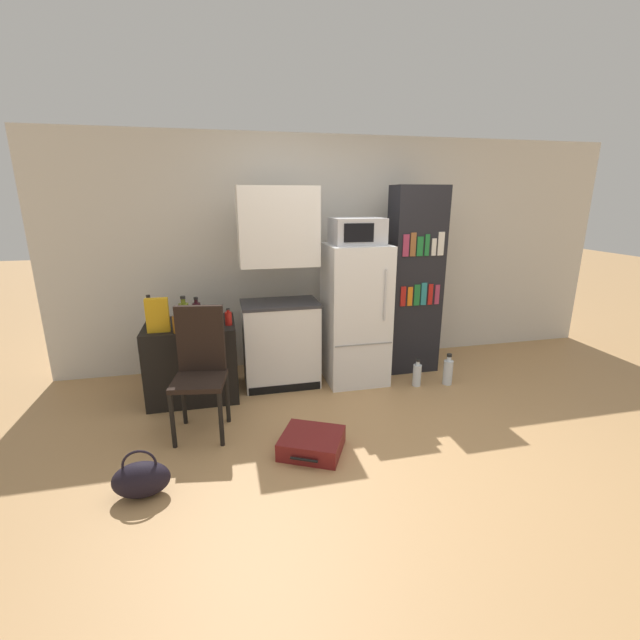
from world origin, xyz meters
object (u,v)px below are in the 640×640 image
Objects in this scene: bottle_green_tall at (150,312)px; cereal_box at (158,315)px; refrigerator at (355,314)px; bottle_ketchup_red at (228,318)px; bottle_amber_beer at (177,324)px; bottle_clear_short at (153,320)px; handbag at (141,479)px; microwave at (357,231)px; suitcase_large_flat at (312,443)px; chair at (200,361)px; bottle_olive_oil at (184,315)px; water_bottle_middle at (417,374)px; bottle_wine_dark at (197,312)px; water_bottle_front at (448,371)px; kitchen_hutch at (280,297)px; side_table at (193,360)px; bookshelf at (414,282)px.

bottle_green_tall is 0.94× the size of cereal_box.
refrigerator reaches higher than bottle_ketchup_red.
bottle_amber_beer reaches higher than bottle_clear_short.
microwave is at bearing 37.88° from handbag.
bottle_amber_beer is at bearing 163.33° from suitcase_large_flat.
bottle_amber_beer is 0.49m from chair.
bottle_olive_oil is 2.35m from water_bottle_middle.
bottle_amber_beer is 0.40m from bottle_green_tall.
bottle_clear_short is 0.39m from bottle_wine_dark.
water_bottle_front is at bearing -2.86° from cereal_box.
kitchen_hutch is at bearing 53.71° from chair.
side_table is at bearing 11.11° from bottle_clear_short.
bookshelf is 5.50× the size of handbag.
cereal_box is (-0.24, -0.19, 0.51)m from side_table.
bottle_ketchup_red is 0.61m from cereal_box.
water_bottle_front is at bearing 16.77° from chair.
bottle_wine_dark is 1.65m from suitcase_large_flat.
suitcase_large_flat is (0.91, -1.21, -0.29)m from side_table.
bottle_ketchup_red is (-1.97, -0.28, -0.20)m from bookshelf.
chair reaches higher than handbag.
bookshelf is 10.27× the size of bottle_amber_beer.
handbag is at bearing -126.34° from kitchen_hutch.
cereal_box is 0.52× the size of suitcase_large_flat.
bottle_clear_short is (-0.31, -0.06, 0.44)m from side_table.
cereal_box is at bearing -173.39° from refrigerator.
bottle_clear_short is at bearing 174.50° from water_bottle_front.
kitchen_hutch is 5.97× the size of water_bottle_front.
bookshelf is 2.60m from cereal_box.
microwave is 0.90m from bookshelf.
bottle_ketchup_red is 0.43× the size of handbag.
bottle_clear_short is 0.52× the size of water_bottle_front.
chair reaches higher than cereal_box.
refrigerator is at bearing 150.95° from water_bottle_middle.
bookshelf is 11.55× the size of bottle_clear_short.
microwave is 1.65× the size of bottle_olive_oil.
bottle_green_tall is at bearing 179.43° from microwave.
water_bottle_front is 0.33m from water_bottle_middle.
microwave reaches higher than bottle_wine_dark.
cereal_box is at bearing -67.35° from bottle_green_tall.
suitcase_large_flat is 1.77× the size of water_bottle_front.
bottle_olive_oil is 0.52× the size of suitcase_large_flat.
handbag is at bearing -142.10° from refrigerator.
water_bottle_front is at bearing -3.89° from bottle_olive_oil.
bottle_wine_dark reaches higher than bottle_clear_short.
bottle_wine_dark is (0.38, 0.06, 0.03)m from bottle_clear_short.
refrigerator is 4.32× the size of water_bottle_front.
water_bottle_middle is (2.20, -0.30, -0.24)m from side_table.
bottle_amber_beer is 0.64× the size of bottle_olive_oil.
refrigerator is at bearing -4.54° from kitchen_hutch.
bookshelf is at bearing 74.61° from water_bottle_middle.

